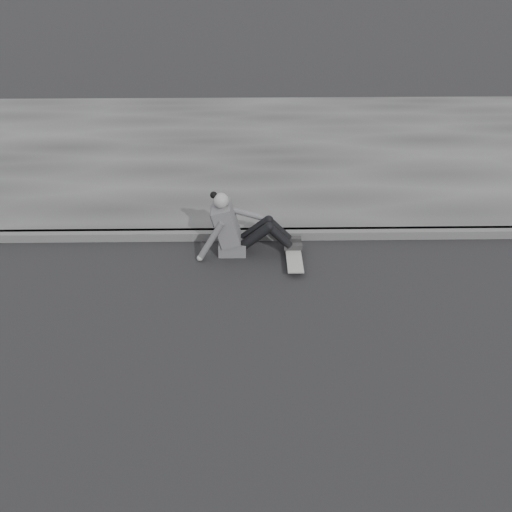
% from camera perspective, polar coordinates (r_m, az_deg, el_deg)
% --- Properties ---
extents(curb, '(24.00, 0.16, 0.12)m').
position_cam_1_polar(curb, '(8.33, 18.40, 2.21)').
color(curb, '#4F4F4F').
rests_on(curb, ground).
extents(sidewalk, '(24.00, 6.00, 0.12)m').
position_cam_1_polar(sidewalk, '(10.93, 13.89, 10.26)').
color(sidewalk, '#3C3C3C').
rests_on(sidewalk, ground).
extents(skateboard, '(0.20, 0.78, 0.09)m').
position_cam_1_polar(skateboard, '(7.38, 3.80, -0.05)').
color(skateboard, gray).
rests_on(skateboard, ground).
extents(seated_woman, '(1.38, 0.46, 0.88)m').
position_cam_1_polar(seated_woman, '(7.42, -1.92, 2.80)').
color(seated_woman, '#4F4F51').
rests_on(seated_woman, ground).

